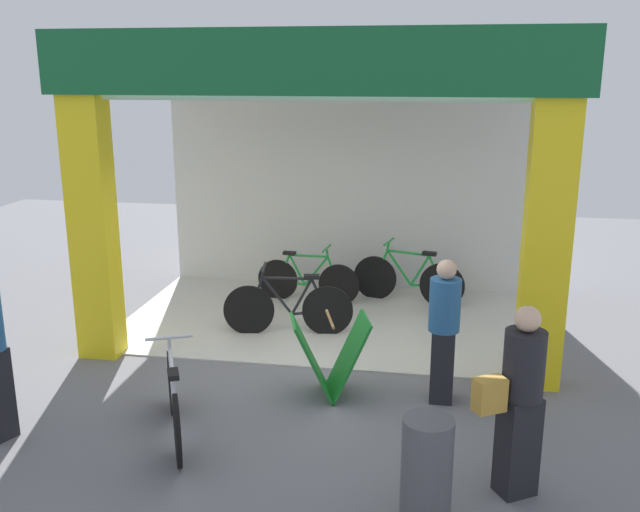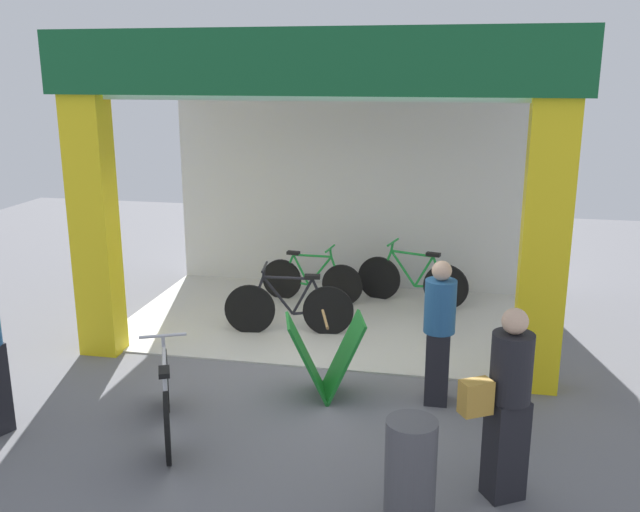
% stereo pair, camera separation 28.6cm
% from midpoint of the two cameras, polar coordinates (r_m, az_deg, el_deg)
% --- Properties ---
extents(ground_plane, '(19.28, 19.28, 0.00)m').
position_cam_midpoint_polar(ground_plane, '(8.36, -0.17, -9.11)').
color(ground_plane, slate).
rests_on(ground_plane, ground).
extents(shop_facade, '(5.84, 3.67, 3.83)m').
position_cam_midpoint_polar(shop_facade, '(9.43, 1.96, 6.71)').
color(shop_facade, beige).
rests_on(shop_facade, ground).
extents(bicycle_inside_0, '(1.70, 0.47, 0.94)m').
position_cam_midpoint_polar(bicycle_inside_0, '(9.25, -1.63, -4.20)').
color(bicycle_inside_0, black).
rests_on(bicycle_inside_0, ground).
extents(bicycle_inside_1, '(1.67, 0.52, 0.94)m').
position_cam_midpoint_polar(bicycle_inside_1, '(10.54, 8.29, -1.95)').
color(bicycle_inside_1, black).
rests_on(bicycle_inside_1, ground).
extents(bicycle_inside_2, '(1.58, 0.43, 0.87)m').
position_cam_midpoint_polar(bicycle_inside_2, '(10.53, 0.06, -1.95)').
color(bicycle_inside_2, black).
rests_on(bicycle_inside_2, ground).
extents(bicycle_parked_0, '(0.72, 1.53, 0.91)m').
position_cam_midpoint_polar(bicycle_parked_0, '(6.94, -11.23, -11.39)').
color(bicycle_parked_0, black).
rests_on(bicycle_parked_0, ground).
extents(sandwich_board_sign, '(0.94, 0.76, 0.89)m').
position_cam_midpoint_polar(sandwich_board_sign, '(7.54, 1.50, -8.23)').
color(sandwich_board_sign, '#197226').
rests_on(sandwich_board_sign, ground).
extents(pedestrian_1, '(0.63, 0.51, 1.64)m').
position_cam_midpoint_polar(pedestrian_1, '(5.91, 16.32, -11.40)').
color(pedestrian_1, black).
rests_on(pedestrian_1, ground).
extents(pedestrian_3, '(0.33, 0.55, 1.55)m').
position_cam_midpoint_polar(pedestrian_3, '(7.42, 10.77, -6.02)').
color(pedestrian_3, black).
rests_on(pedestrian_3, ground).
extents(trash_bin, '(0.39, 0.39, 0.89)m').
position_cam_midpoint_polar(trash_bin, '(5.60, 8.87, -17.19)').
color(trash_bin, '#4C4C51').
rests_on(trash_bin, ground).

